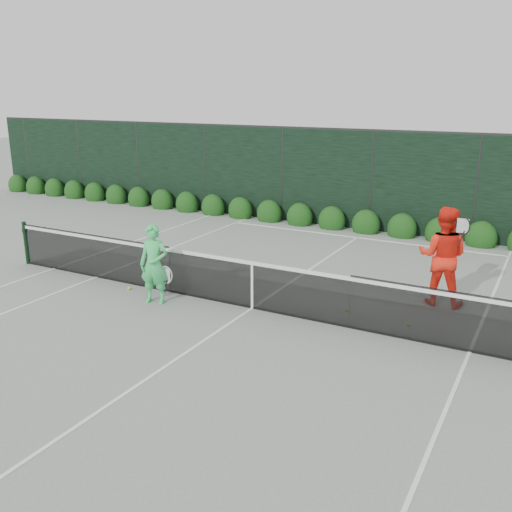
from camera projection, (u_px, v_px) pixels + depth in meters
The scene contains 8 objects.
ground at pixel (252, 308), 11.32m from camera, with size 80.00×80.00×0.00m, color gray.
tennis_net at pixel (251, 283), 11.18m from camera, with size 12.90×0.10×1.07m.
player_woman at pixel (154, 264), 11.43m from camera, with size 0.69×0.52×1.62m.
player_man at pixel (443, 256), 11.30m from camera, with size 1.01×0.80×2.00m.
court_lines at pixel (252, 308), 11.32m from camera, with size 11.03×23.83×0.01m.
windscreen_fence at pixel (166, 273), 8.61m from camera, with size 32.00×21.07×3.06m.
hedge_row at pixel (366, 225), 17.28m from camera, with size 31.66×0.65×0.94m.
tennis_balls at pixel (287, 307), 11.33m from camera, with size 5.91×1.14×0.07m.
Camera 1 is at (5.11, -9.25, 4.18)m, focal length 40.00 mm.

